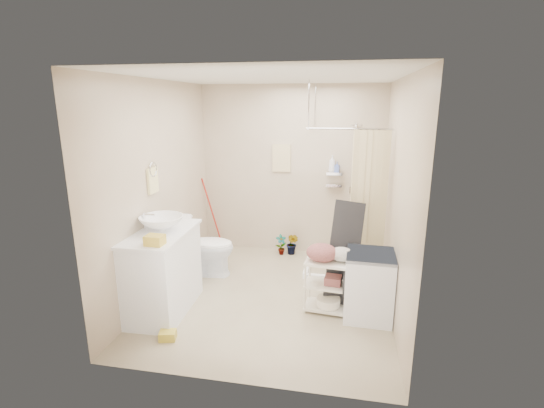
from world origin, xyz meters
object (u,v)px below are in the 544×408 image
at_px(vanity, 162,272).
at_px(toilet, 205,246).
at_px(washing_machine, 369,285).
at_px(laundry_rack, 329,281).

bearing_deg(vanity, toilet, 81.69).
height_order(toilet, washing_machine, toilet).
distance_m(vanity, toilet, 1.04).
bearing_deg(laundry_rack, toilet, 163.78).
relative_size(toilet, laundry_rack, 1.11).
height_order(vanity, laundry_rack, vanity).
xyz_separation_m(vanity, toilet, (0.12, 1.03, -0.07)).
xyz_separation_m(toilet, washing_machine, (2.18, -0.74, -0.03)).
bearing_deg(washing_machine, toilet, 163.18).
height_order(washing_machine, laundry_rack, washing_machine).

